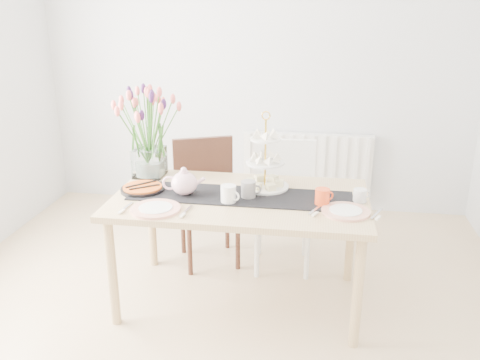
# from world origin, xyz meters

# --- Properties ---
(room_shell) EXTENTS (4.50, 4.50, 4.50)m
(room_shell) POSITION_xyz_m (0.00, 0.00, 1.30)
(room_shell) COLOR tan
(room_shell) RESTS_ON ground
(radiator) EXTENTS (1.20, 0.08, 0.60)m
(radiator) POSITION_xyz_m (0.50, 2.19, 0.45)
(radiator) COLOR white
(radiator) RESTS_ON room_shell
(dining_table) EXTENTS (1.60, 0.90, 0.75)m
(dining_table) POSITION_xyz_m (0.12, 0.52, 0.67)
(dining_table) COLOR tan
(dining_table) RESTS_ON ground
(chair_brown) EXTENTS (0.60, 0.60, 0.93)m
(chair_brown) POSITION_xyz_m (-0.23, 1.11, 0.55)
(chair_brown) COLOR #351913
(chair_brown) RESTS_ON ground
(chair_white) EXTENTS (0.50, 0.50, 0.94)m
(chair_white) POSITION_xyz_m (0.35, 1.12, 0.55)
(chair_white) COLOR white
(chair_white) RESTS_ON ground
(table_runner) EXTENTS (1.40, 0.35, 0.01)m
(table_runner) POSITION_xyz_m (0.12, 0.52, 0.75)
(table_runner) COLOR black
(table_runner) RESTS_ON dining_table
(tulip_vase) EXTENTS (0.73, 0.73, 0.63)m
(tulip_vase) POSITION_xyz_m (-0.57, 0.82, 1.15)
(tulip_vase) COLOR silver
(tulip_vase) RESTS_ON dining_table
(cake_stand) EXTENTS (0.31, 0.31, 0.46)m
(cake_stand) POSITION_xyz_m (0.26, 0.69, 0.88)
(cake_stand) COLOR gold
(cake_stand) RESTS_ON dining_table
(teapot) EXTENTS (0.29, 0.24, 0.17)m
(teapot) POSITION_xyz_m (-0.23, 0.48, 0.83)
(teapot) COLOR white
(teapot) RESTS_ON dining_table
(cream_jug) EXTENTS (0.11, 0.11, 0.08)m
(cream_jug) POSITION_xyz_m (0.86, 0.54, 0.79)
(cream_jug) COLOR silver
(cream_jug) RESTS_ON dining_table
(tart_tin) EXTENTS (0.28, 0.28, 0.03)m
(tart_tin) POSITION_xyz_m (-0.52, 0.51, 0.77)
(tart_tin) COLOR black
(tart_tin) RESTS_ON dining_table
(mug_grey) EXTENTS (0.11, 0.11, 0.11)m
(mug_grey) POSITION_xyz_m (0.17, 0.50, 0.80)
(mug_grey) COLOR gray
(mug_grey) RESTS_ON dining_table
(mug_white) EXTENTS (0.13, 0.13, 0.11)m
(mug_white) POSITION_xyz_m (0.06, 0.40, 0.81)
(mug_white) COLOR white
(mug_white) RESTS_ON dining_table
(mug_orange) EXTENTS (0.12, 0.12, 0.10)m
(mug_orange) POSITION_xyz_m (0.63, 0.45, 0.80)
(mug_orange) COLOR #EF471A
(mug_orange) RESTS_ON dining_table
(plate_left) EXTENTS (0.34, 0.34, 0.02)m
(plate_left) POSITION_xyz_m (-0.34, 0.22, 0.76)
(plate_left) COLOR silver
(plate_left) RESTS_ON dining_table
(plate_right) EXTENTS (0.37, 0.37, 0.01)m
(plate_right) POSITION_xyz_m (0.77, 0.36, 0.76)
(plate_right) COLOR silver
(plate_right) RESTS_ON dining_table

